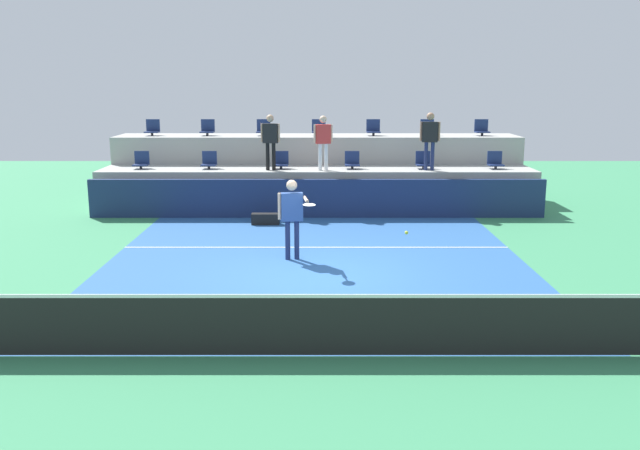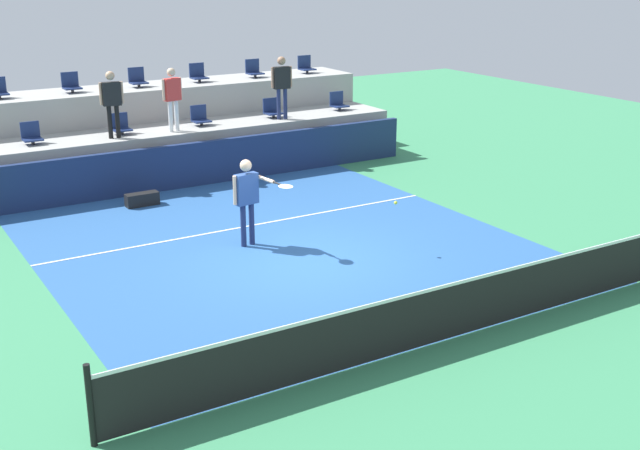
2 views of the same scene
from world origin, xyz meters
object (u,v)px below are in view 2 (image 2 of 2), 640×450
object	(u,v)px
stadium_chair_lower_right	(272,109)
stadium_chair_upper_mid_left	(71,84)
stadium_chair_upper_mid_right	(198,74)
tennis_player	(248,194)
spectator_in_grey	(172,94)
stadium_chair_lower_mid_right	(200,117)
stadium_chair_upper_right	(254,70)
stadium_chair_upper_far_right	(306,66)
stadium_chair_lower_left	(31,135)
stadium_chair_upper_center	(137,79)
stadium_chair_lower_far_right	(338,102)
equipment_bag	(142,199)
spectator_leaning_on_rail	(282,82)
spectator_in_white	(112,98)
stadium_chair_lower_mid_left	(121,125)
tennis_ball	(396,203)

from	to	relation	value
stadium_chair_lower_right	stadium_chair_upper_mid_left	xyz separation A→B (m)	(-4.94, 1.80, 0.85)
stadium_chair_upper_mid_right	tennis_player	distance (m)	8.17
spectator_in_grey	stadium_chair_lower_mid_right	bearing A→B (deg)	23.66
stadium_chair_upper_right	spectator_in_grey	size ratio (longest dim) A/B	0.33
stadium_chair_upper_far_right	stadium_chair_upper_mid_left	bearing A→B (deg)	180.00
stadium_chair_upper_far_right	stadium_chair_lower_left	bearing A→B (deg)	-168.14
stadium_chair_upper_far_right	tennis_player	world-z (taller)	stadium_chair_upper_far_right
stadium_chair_upper_mid_right	stadium_chair_lower_right	bearing A→B (deg)	-52.61
stadium_chair_upper_center	stadium_chair_lower_far_right	bearing A→B (deg)	-18.73
stadium_chair_upper_center	equipment_bag	xyz separation A→B (m)	(-1.44, -4.00, -2.16)
stadium_chair_lower_far_right	spectator_in_grey	xyz separation A→B (m)	(-5.18, -0.38, 0.74)
stadium_chair_lower_far_right	equipment_bag	world-z (taller)	stadium_chair_lower_far_right
stadium_chair_lower_right	stadium_chair_upper_far_right	bearing A→B (deg)	40.08
spectator_in_grey	equipment_bag	world-z (taller)	spectator_in_grey
stadium_chair_lower_left	spectator_leaning_on_rail	bearing A→B (deg)	-3.35
stadium_chair_lower_mid_right	stadium_chair_lower_far_right	distance (m)	4.30
stadium_chair_upper_right	tennis_player	bearing A→B (deg)	-117.78
stadium_chair_upper_right	spectator_in_white	size ratio (longest dim) A/B	0.32
spectator_in_grey	stadium_chair_lower_mid_left	bearing A→B (deg)	163.07
stadium_chair_upper_right	equipment_bag	distance (m)	6.73
stadium_chair_lower_left	stadium_chair_lower_mid_right	bearing A→B (deg)	0.00
spectator_in_grey	stadium_chair_lower_far_right	bearing A→B (deg)	4.24
stadium_chair_lower_mid_right	equipment_bag	size ratio (longest dim) A/B	0.68
stadium_chair_lower_left	spectator_leaning_on_rail	world-z (taller)	spectator_leaning_on_rail
stadium_chair_upper_right	stadium_chair_upper_far_right	bearing A→B (deg)	0.00
equipment_bag	stadium_chair_upper_mid_right	bearing A→B (deg)	51.22
spectator_leaning_on_rail	equipment_bag	world-z (taller)	spectator_leaning_on_rail
stadium_chair_lower_right	equipment_bag	bearing A→B (deg)	-154.41
stadium_chair_upper_far_right	tennis_ball	bearing A→B (deg)	-110.66
stadium_chair_lower_left	spectator_in_grey	world-z (taller)	spectator_in_grey
tennis_ball	stadium_chair_lower_far_right	bearing A→B (deg)	64.93
stadium_chair_lower_far_right	equipment_bag	distance (m)	7.22
stadium_chair_upper_mid_right	spectator_in_grey	bearing A→B (deg)	-126.84
stadium_chair_lower_right	equipment_bag	world-z (taller)	stadium_chair_lower_right
stadium_chair_lower_right	stadium_chair_upper_far_right	size ratio (longest dim) A/B	1.00
stadium_chair_upper_far_right	spectator_in_grey	distance (m)	5.60
spectator_in_white	stadium_chair_upper_mid_left	bearing A→B (deg)	99.90
spectator_in_white	spectator_leaning_on_rail	bearing A→B (deg)	0.00
stadium_chair_lower_right	tennis_player	distance (m)	7.00
stadium_chair_lower_right	tennis_player	bearing A→B (deg)	-121.93
stadium_chair_lower_left	tennis_player	distance (m)	6.55
spectator_leaning_on_rail	stadium_chair_lower_right	bearing A→B (deg)	106.20
stadium_chair_lower_far_right	equipment_bag	xyz separation A→B (m)	(-6.75, -2.20, -1.31)
tennis_player	spectator_in_white	world-z (taller)	spectator_in_white
stadium_chair_lower_left	spectator_leaning_on_rail	distance (m)	6.61
stadium_chair_upper_right	spectator_in_white	world-z (taller)	spectator_in_white
stadium_chair_upper_center	spectator_in_grey	bearing A→B (deg)	-86.49
stadium_chair_lower_mid_right	spectator_in_white	distance (m)	2.56
stadium_chair_upper_mid_left	spectator_in_grey	size ratio (longest dim) A/B	0.33
equipment_bag	stadium_chair_lower_far_right	bearing A→B (deg)	18.03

